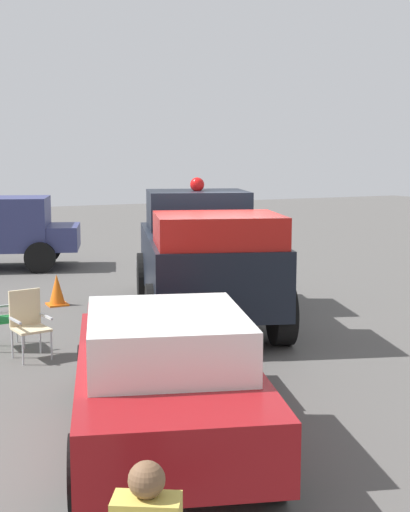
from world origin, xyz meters
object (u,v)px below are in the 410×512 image
(lawn_chair_by_car, at_px, (28,319))
(traffic_cone, at_px, (57,290))
(classic_hot_rod, at_px, (164,371))
(vintage_fire_truck, at_px, (203,255))

(lawn_chair_by_car, relative_size, traffic_cone, 1.61)
(classic_hot_rod, distance_m, traffic_cone, 7.28)
(lawn_chair_by_car, height_order, traffic_cone, lawn_chair_by_car)
(vintage_fire_truck, distance_m, classic_hot_rod, 5.67)
(classic_hot_rod, height_order, lawn_chair_by_car, classic_hot_rod)
(traffic_cone, bearing_deg, lawn_chair_by_car, 159.18)
(lawn_chair_by_car, bearing_deg, traffic_cone, -20.82)
(lawn_chair_by_car, distance_m, traffic_cone, 3.75)
(vintage_fire_truck, height_order, lawn_chair_by_car, vintage_fire_truck)
(vintage_fire_truck, relative_size, traffic_cone, 9.97)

